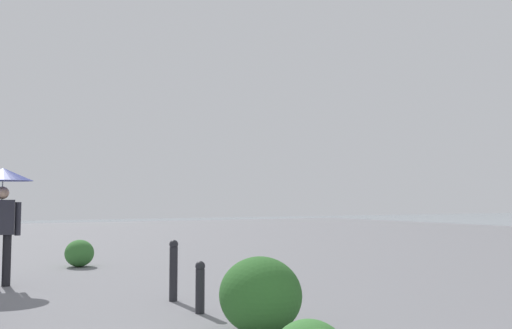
{
  "coord_description": "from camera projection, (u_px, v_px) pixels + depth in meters",
  "views": [
    {
      "loc": [
        -1.87,
        1.56,
        1.46
      ],
      "look_at": [
        8.72,
        -4.08,
        2.27
      ],
      "focal_mm": 37.9,
      "sensor_mm": 36.0,
      "label": 1
    }
  ],
  "objects": [
    {
      "name": "pedestrian",
      "position": [
        2.0,
        193.0,
        9.31
      ],
      "size": [
        1.0,
        1.0,
        2.03
      ],
      "color": "black",
      "rests_on": "ground"
    },
    {
      "name": "shrub_wide",
      "position": [
        79.0,
        253.0,
        12.0
      ],
      "size": [
        0.7,
        0.63,
        0.6
      ],
      "color": "#387533",
      "rests_on": "ground"
    },
    {
      "name": "bollard_near",
      "position": [
        200.0,
        286.0,
        7.04
      ],
      "size": [
        0.13,
        0.13,
        0.68
      ],
      "color": "#232328",
      "rests_on": "ground"
    },
    {
      "name": "shrub_low",
      "position": [
        260.0,
        295.0,
        5.96
      ],
      "size": [
        1.0,
        0.9,
        0.85
      ],
      "color": "#2D6628",
      "rests_on": "ground"
    },
    {
      "name": "bollard_mid",
      "position": [
        174.0,
        269.0,
        7.9
      ],
      "size": [
        0.13,
        0.13,
        0.89
      ],
      "color": "#232328",
      "rests_on": "ground"
    }
  ]
}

